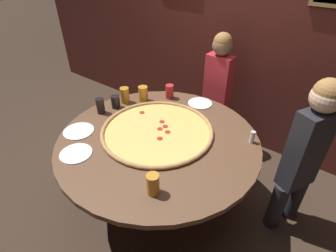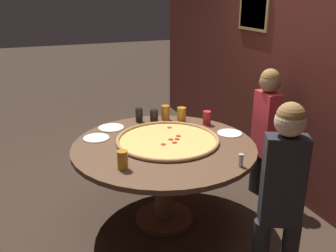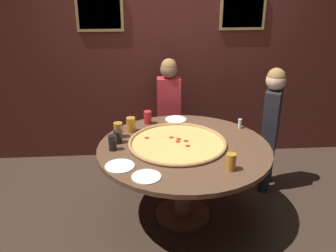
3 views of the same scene
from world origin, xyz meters
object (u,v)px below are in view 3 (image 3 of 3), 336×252
diner_side_left (169,107)px  drink_cup_near_left (148,117)px  drink_cup_front_edge (231,162)px  white_plate_beside_cup (146,177)px  dining_table (184,160)px  giant_pizza (177,143)px  drink_cup_far_left (118,137)px  drink_cup_beside_pizza (118,130)px  condiment_shaker (240,124)px  diner_side_right (271,123)px  white_plate_left_side (120,166)px  drink_cup_centre_back (113,143)px  drink_cup_far_right (131,125)px  white_plate_near_front (176,119)px

diner_side_left → drink_cup_near_left: bearing=66.0°
drink_cup_near_left → diner_side_left: 0.57m
drink_cup_front_edge → white_plate_beside_cup: 0.67m
dining_table → giant_pizza: (-0.05, 0.06, 0.15)m
drink_cup_far_left → drink_cup_beside_pizza: (-0.00, 0.12, 0.02)m
condiment_shaker → diner_side_left: diner_side_left is taller
drink_cup_near_left → diner_side_right: (1.26, -0.08, -0.06)m
drink_cup_beside_pizza → white_plate_left_side: size_ratio=0.61×
dining_table → white_plate_left_side: 0.66m
drink_cup_far_left → diner_side_left: bearing=60.3°
drink_cup_near_left → drink_cup_centre_back: bearing=-118.6°
drink_cup_far_right → diner_side_right: (1.43, 0.11, -0.06)m
drink_cup_front_edge → diner_side_right: bearing=55.4°
drink_cup_beside_pizza → diner_side_left: 0.98m
white_plate_beside_cup → condiment_shaker: (0.94, 0.88, 0.05)m
drink_cup_near_left → drink_cup_beside_pizza: 0.42m
white_plate_near_front → condiment_shaker: condiment_shaker is taller
dining_table → diner_side_right: size_ratio=1.17×
dining_table → drink_cup_beside_pizza: size_ratio=10.60×
drink_cup_far_right → condiment_shaker: drink_cup_far_right is taller
dining_table → drink_cup_far_right: size_ratio=10.75×
drink_cup_front_edge → white_plate_near_front: (-0.33, 1.08, -0.07)m
white_plate_near_front → drink_cup_far_left: bearing=-138.0°
drink_cup_front_edge → white_plate_left_side: (-0.87, 0.12, -0.07)m
drink_cup_beside_pizza → white_plate_near_front: drink_cup_beside_pizza is taller
drink_cup_beside_pizza → dining_table: bearing=-22.4°
dining_table → white_plate_left_side: white_plate_left_side is taller
drink_cup_front_edge → diner_side_left: 1.55m
giant_pizza → drink_cup_centre_back: (-0.57, -0.07, 0.06)m
drink_cup_far_left → white_plate_left_side: bearing=-85.3°
dining_table → diner_side_left: size_ratio=1.20×
diner_side_right → diner_side_left: bearing=-93.5°
drink_cup_far_right → diner_side_left: bearing=58.8°
condiment_shaker → diner_side_right: bearing=16.2°
dining_table → white_plate_near_front: white_plate_near_front is taller
drink_cup_far_right → drink_cup_centre_back: size_ratio=1.04×
white_plate_left_side → drink_cup_centre_back: bearing=103.6°
condiment_shaker → diner_side_right: diner_side_right is taller
white_plate_near_front → giant_pizza: bearing=-93.9°
diner_side_left → condiment_shaker: bearing=136.5°
drink_cup_far_left → diner_side_right: bearing=12.9°
drink_cup_front_edge → drink_cup_centre_back: (-0.94, 0.42, -0.00)m
drink_cup_centre_back → diner_side_left: diner_side_left is taller
drink_cup_far_right → white_plate_left_side: drink_cup_far_right is taller
drink_cup_far_right → drink_cup_far_left: drink_cup_far_right is taller
white_plate_near_front → condiment_shaker: 0.67m
drink_cup_centre_back → drink_cup_near_left: (0.32, 0.58, -0.00)m
giant_pizza → drink_cup_near_left: size_ratio=6.69×
giant_pizza → dining_table: bearing=-45.2°
giant_pizza → drink_cup_near_left: drink_cup_near_left is taller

